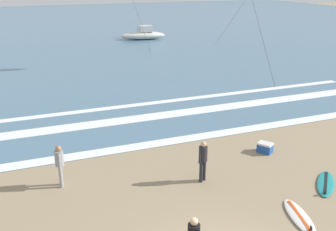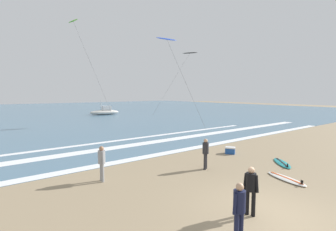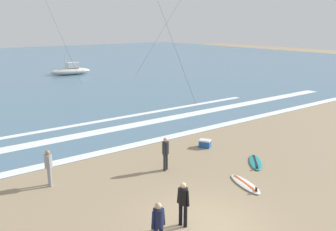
{
  "view_description": "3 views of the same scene",
  "coord_description": "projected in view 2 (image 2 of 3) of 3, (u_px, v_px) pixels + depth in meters",
  "views": [
    {
      "loc": [
        -4.48,
        -7.48,
        7.37
      ],
      "look_at": [
        1.59,
        7.57,
        1.66
      ],
      "focal_mm": 43.37,
      "sensor_mm": 36.0,
      "label": 1
    },
    {
      "loc": [
        -7.4,
        -4.09,
        3.94
      ],
      "look_at": [
        0.95,
        6.69,
        2.7
      ],
      "focal_mm": 26.36,
      "sensor_mm": 36.0,
      "label": 2
    },
    {
      "loc": [
        -7.69,
        -8.3,
        6.77
      ],
      "look_at": [
        2.01,
        4.72,
        2.6
      ],
      "focal_mm": 38.94,
      "sensor_mm": 36.0,
      "label": 3
    }
  ],
  "objects": [
    {
      "name": "cooler_box",
      "position": [
        230.0,
        150.0,
        16.05
      ],
      "size": [
        0.71,
        0.76,
        0.44
      ],
      "color": "#1E4C9E",
      "rests_on": "ground"
    },
    {
      "name": "surfer_foreground_main",
      "position": [
        251.0,
        186.0,
        7.89
      ],
      "size": [
        0.32,
        0.51,
        1.6
      ],
      "color": "black",
      "rests_on": "ground"
    },
    {
      "name": "wave_foam_shoreline",
      "position": [
        117.0,
        162.0,
        14.04
      ],
      "size": [
        51.33,
        0.74,
        0.01
      ],
      "primitive_type": "cube",
      "color": "white",
      "rests_on": "ocean_surface"
    },
    {
      "name": "surfer_left_far",
      "position": [
        206.0,
        151.0,
        12.72
      ],
      "size": [
        0.49,
        0.32,
        1.6
      ],
      "color": "#232328",
      "rests_on": "ground"
    },
    {
      "name": "ground_plane",
      "position": [
        270.0,
        213.0,
        8.09
      ],
      "size": [
        160.0,
        160.0,
        0.0
      ],
      "primitive_type": "plane",
      "color": "#937F60"
    },
    {
      "name": "surfer_background_far",
      "position": [
        239.0,
        207.0,
        6.49
      ],
      "size": [
        0.51,
        0.32,
        1.6
      ],
      "color": "#141938",
      "rests_on": "ground"
    },
    {
      "name": "kite_blue_low_near",
      "position": [
        167.0,
        39.0,
        32.46
      ],
      "size": [
        3.25,
        8.31,
        11.26
      ],
      "color": "blue",
      "rests_on": "ground"
    },
    {
      "name": "surfer_right_near",
      "position": [
        102.0,
        160.0,
        10.95
      ],
      "size": [
        0.32,
        0.52,
        1.6
      ],
      "color": "gray",
      "rests_on": "ground"
    },
    {
      "name": "surfboard_near_water",
      "position": [
        282.0,
        163.0,
        13.75
      ],
      "size": [
        1.89,
        1.93,
        0.25
      ],
      "color": "teal",
      "rests_on": "ground"
    },
    {
      "name": "wave_foam_outer_break",
      "position": [
        86.0,
        145.0,
        18.8
      ],
      "size": [
        36.47,
        0.56,
        0.01
      ],
      "primitive_type": "cube",
      "color": "white",
      "rests_on": "ocean_surface"
    },
    {
      "name": "wave_foam_mid_break",
      "position": [
        133.0,
        145.0,
        18.67
      ],
      "size": [
        47.94,
        1.06,
        0.01
      ],
      "primitive_type": "cube",
      "color": "white",
      "rests_on": "ocean_surface"
    },
    {
      "name": "kite_lime_far_left",
      "position": [
        73.0,
        22.0,
        41.45
      ],
      "size": [
        3.37,
        10.95,
        16.25
      ],
      "color": "#70C628",
      "rests_on": "ground"
    },
    {
      "name": "offshore_boat",
      "position": [
        105.0,
        112.0,
        44.62
      ],
      "size": [
        5.4,
        2.46,
        2.7
      ],
      "color": "beige",
      "rests_on": "ground"
    },
    {
      "name": "kite_black_high_right",
      "position": [
        190.0,
        53.0,
        51.25
      ],
      "size": [
        12.22,
        3.78,
        12.48
      ],
      "color": "black",
      "rests_on": "ground"
    },
    {
      "name": "surfboard_left_pile",
      "position": [
        286.0,
        179.0,
        11.24
      ],
      "size": [
        1.15,
        2.18,
        0.25
      ],
      "color": "silver",
      "rests_on": "ground"
    },
    {
      "name": "ocean_surface",
      "position": [
        24.0,
        112.0,
        49.93
      ],
      "size": [
        140.0,
        90.0,
        0.01
      ],
      "primitive_type": "cube",
      "color": "slate",
      "rests_on": "ground"
    }
  ]
}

